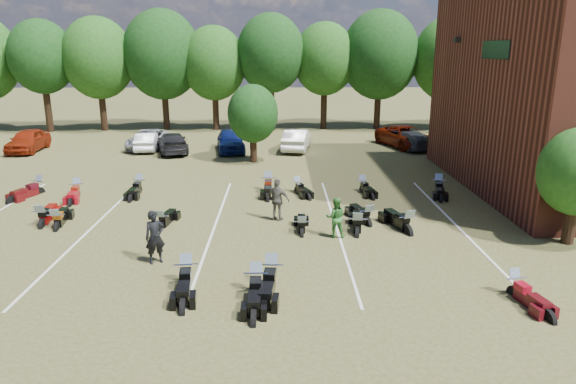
{
  "coord_description": "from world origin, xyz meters",
  "views": [
    {
      "loc": [
        -0.29,
        -16.9,
        7.08
      ],
      "look_at": [
        0.04,
        4.0,
        1.2
      ],
      "focal_mm": 32.0,
      "sensor_mm": 36.0,
      "label": 1
    }
  ],
  "objects_px": {
    "motorcycle_3": "(271,285)",
    "motorcycle_14": "(39,194)",
    "car_4": "(231,141)",
    "person_green": "(336,217)",
    "motorcycle_7": "(43,227)",
    "person_black": "(155,237)",
    "person_grey": "(278,200)",
    "car_0": "(28,140)"
  },
  "relations": [
    {
      "from": "motorcycle_3",
      "to": "motorcycle_14",
      "type": "bearing_deg",
      "value": 143.94
    },
    {
      "from": "person_grey",
      "to": "motorcycle_14",
      "type": "relative_size",
      "value": 0.77
    },
    {
      "from": "car_4",
      "to": "motorcycle_7",
      "type": "bearing_deg",
      "value": -120.06
    },
    {
      "from": "motorcycle_14",
      "to": "motorcycle_7",
      "type": "bearing_deg",
      "value": -44.67
    },
    {
      "from": "car_0",
      "to": "person_green",
      "type": "xyz_separation_m",
      "value": [
        19.96,
        -17.42,
        0.0
      ]
    },
    {
      "from": "car_4",
      "to": "motorcycle_3",
      "type": "xyz_separation_m",
      "value": [
        3.2,
        -21.34,
        -0.78
      ]
    },
    {
      "from": "person_grey",
      "to": "motorcycle_7",
      "type": "distance_m",
      "value": 9.73
    },
    {
      "from": "person_green",
      "to": "motorcycle_14",
      "type": "distance_m",
      "value": 15.66
    },
    {
      "from": "car_4",
      "to": "car_0",
      "type": "bearing_deg",
      "value": 170.58
    },
    {
      "from": "person_black",
      "to": "motorcycle_7",
      "type": "bearing_deg",
      "value": 118.53
    },
    {
      "from": "person_grey",
      "to": "person_black",
      "type": "bearing_deg",
      "value": 70.17
    },
    {
      "from": "car_4",
      "to": "motorcycle_3",
      "type": "bearing_deg",
      "value": -89.87
    },
    {
      "from": "car_4",
      "to": "person_black",
      "type": "relative_size",
      "value": 2.49
    },
    {
      "from": "person_grey",
      "to": "motorcycle_7",
      "type": "relative_size",
      "value": 0.75
    },
    {
      "from": "motorcycle_7",
      "to": "motorcycle_14",
      "type": "xyz_separation_m",
      "value": [
        -2.4,
        5.01,
        0.0
      ]
    },
    {
      "from": "motorcycle_3",
      "to": "motorcycle_14",
      "type": "relative_size",
      "value": 1.06
    },
    {
      "from": "car_0",
      "to": "motorcycle_14",
      "type": "height_order",
      "value": "car_0"
    },
    {
      "from": "car_4",
      "to": "motorcycle_14",
      "type": "distance_m",
      "value": 13.89
    },
    {
      "from": "car_4",
      "to": "person_green",
      "type": "height_order",
      "value": "person_green"
    },
    {
      "from": "car_0",
      "to": "motorcycle_7",
      "type": "relative_size",
      "value": 1.91
    },
    {
      "from": "person_black",
      "to": "motorcycle_14",
      "type": "bearing_deg",
      "value": 104.67
    },
    {
      "from": "motorcycle_7",
      "to": "car_4",
      "type": "bearing_deg",
      "value": -118.73
    },
    {
      "from": "car_0",
      "to": "motorcycle_7",
      "type": "xyz_separation_m",
      "value": [
        8.05,
        -16.09,
        -0.79
      ]
    },
    {
      "from": "person_grey",
      "to": "motorcycle_7",
      "type": "bearing_deg",
      "value": 27.41
    },
    {
      "from": "motorcycle_3",
      "to": "car_4",
      "type": "bearing_deg",
      "value": 104.01
    },
    {
      "from": "motorcycle_3",
      "to": "motorcycle_14",
      "type": "height_order",
      "value": "motorcycle_3"
    },
    {
      "from": "car_4",
      "to": "motorcycle_14",
      "type": "xyz_separation_m",
      "value": [
        -8.68,
        -10.82,
        -0.78
      ]
    },
    {
      "from": "motorcycle_7",
      "to": "motorcycle_14",
      "type": "bearing_deg",
      "value": -71.53
    },
    {
      "from": "motorcycle_14",
      "to": "person_grey",
      "type": "bearing_deg",
      "value": 0.09
    },
    {
      "from": "car_0",
      "to": "person_black",
      "type": "height_order",
      "value": "person_black"
    },
    {
      "from": "car_0",
      "to": "motorcycle_7",
      "type": "height_order",
      "value": "car_0"
    },
    {
      "from": "motorcycle_3",
      "to": "motorcycle_7",
      "type": "xyz_separation_m",
      "value": [
        -9.49,
        5.51,
        0.0
      ]
    },
    {
      "from": "person_black",
      "to": "person_green",
      "type": "distance_m",
      "value": 6.81
    },
    {
      "from": "car_4",
      "to": "motorcycle_7",
      "type": "distance_m",
      "value": 17.05
    },
    {
      "from": "car_0",
      "to": "person_black",
      "type": "distance_m",
      "value": 24.01
    },
    {
      "from": "car_4",
      "to": "motorcycle_14",
      "type": "relative_size",
      "value": 1.95
    },
    {
      "from": "person_green",
      "to": "motorcycle_3",
      "type": "xyz_separation_m",
      "value": [
        -2.42,
        -4.18,
        -0.79
      ]
    },
    {
      "from": "motorcycle_3",
      "to": "motorcycle_7",
      "type": "height_order",
      "value": "motorcycle_3"
    },
    {
      "from": "person_black",
      "to": "motorcycle_7",
      "type": "height_order",
      "value": "person_black"
    },
    {
      "from": "person_green",
      "to": "motorcycle_7",
      "type": "relative_size",
      "value": 0.65
    },
    {
      "from": "person_black",
      "to": "motorcycle_3",
      "type": "height_order",
      "value": "person_black"
    },
    {
      "from": "car_4",
      "to": "person_grey",
      "type": "height_order",
      "value": "person_grey"
    }
  ]
}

